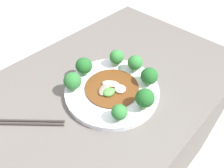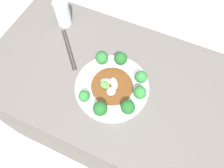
{
  "view_description": "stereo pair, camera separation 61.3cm",
  "coord_description": "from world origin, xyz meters",
  "px_view_note": "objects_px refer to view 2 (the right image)",
  "views": [
    {
      "loc": [
        -0.32,
        -0.4,
        1.28
      ],
      "look_at": [
        0.04,
        -0.05,
        0.78
      ],
      "focal_mm": 35.0,
      "sensor_mm": 36.0,
      "label": 1
    },
    {
      "loc": [
        0.22,
        -0.43,
        1.58
      ],
      "look_at": [
        0.04,
        -0.05,
        0.78
      ],
      "focal_mm": 35.0,
      "sensor_mm": 36.0,
      "label": 2
    }
  ],
  "objects_px": {
    "broccoli_east": "(140,93)",
    "stirfry_center": "(111,86)",
    "broccoli_south": "(100,109)",
    "chopsticks": "(69,49)",
    "plate": "(112,87)",
    "broccoli_southwest": "(84,96)",
    "broccoli_north": "(121,59)",
    "broccoli_northwest": "(102,58)",
    "broccoli_southeast": "(128,107)",
    "drinking_glass": "(63,13)",
    "broccoli_northeast": "(141,77)"
  },
  "relations": [
    {
      "from": "broccoli_north",
      "to": "broccoli_northwest",
      "type": "xyz_separation_m",
      "value": [
        -0.08,
        -0.03,
        0.0
      ]
    },
    {
      "from": "plate",
      "to": "stirfry_center",
      "type": "xyz_separation_m",
      "value": [
        -0.0,
        -0.0,
        0.02
      ]
    },
    {
      "from": "broccoli_southeast",
      "to": "broccoli_south",
      "type": "bearing_deg",
      "value": -150.46
    },
    {
      "from": "broccoli_northeast",
      "to": "broccoli_north",
      "type": "bearing_deg",
      "value": 156.42
    },
    {
      "from": "broccoli_northwest",
      "to": "broccoli_northeast",
      "type": "bearing_deg",
      "value": -5.59
    },
    {
      "from": "plate",
      "to": "broccoli_southeast",
      "type": "relative_size",
      "value": 4.94
    },
    {
      "from": "broccoli_northeast",
      "to": "chopsticks",
      "type": "height_order",
      "value": "broccoli_northeast"
    },
    {
      "from": "broccoli_southwest",
      "to": "broccoli_southeast",
      "type": "xyz_separation_m",
      "value": [
        0.18,
        0.03,
        0.0
      ]
    },
    {
      "from": "plate",
      "to": "broccoli_southwest",
      "type": "xyz_separation_m",
      "value": [
        -0.08,
        -0.1,
        0.04
      ]
    },
    {
      "from": "broccoli_east",
      "to": "drinking_glass",
      "type": "bearing_deg",
      "value": 154.17
    },
    {
      "from": "chopsticks",
      "to": "broccoli_southeast",
      "type": "bearing_deg",
      "value": -25.39
    },
    {
      "from": "broccoli_north",
      "to": "chopsticks",
      "type": "distance_m",
      "value": 0.26
    },
    {
      "from": "broccoli_northeast",
      "to": "broccoli_north",
      "type": "relative_size",
      "value": 0.97
    },
    {
      "from": "broccoli_northwest",
      "to": "broccoli_southwest",
      "type": "distance_m",
      "value": 0.19
    },
    {
      "from": "broccoli_east",
      "to": "stirfry_center",
      "type": "height_order",
      "value": "broccoli_east"
    },
    {
      "from": "plate",
      "to": "broccoli_southeast",
      "type": "height_order",
      "value": "broccoli_southeast"
    },
    {
      "from": "drinking_glass",
      "to": "chopsticks",
      "type": "bearing_deg",
      "value": -53.87
    },
    {
      "from": "broccoli_northeast",
      "to": "broccoli_east",
      "type": "bearing_deg",
      "value": -72.91
    },
    {
      "from": "stirfry_center",
      "to": "chopsticks",
      "type": "height_order",
      "value": "stirfry_center"
    },
    {
      "from": "broccoli_southwest",
      "to": "broccoli_southeast",
      "type": "height_order",
      "value": "broccoli_southeast"
    },
    {
      "from": "broccoli_east",
      "to": "chopsticks",
      "type": "distance_m",
      "value": 0.41
    },
    {
      "from": "broccoli_east",
      "to": "broccoli_southwest",
      "type": "bearing_deg",
      "value": -152.09
    },
    {
      "from": "plate",
      "to": "broccoli_northeast",
      "type": "distance_m",
      "value": 0.13
    },
    {
      "from": "broccoli_northeast",
      "to": "broccoli_south",
      "type": "distance_m",
      "value": 0.22
    },
    {
      "from": "drinking_glass",
      "to": "chopsticks",
      "type": "height_order",
      "value": "drinking_glass"
    },
    {
      "from": "broccoli_north",
      "to": "broccoli_northwest",
      "type": "bearing_deg",
      "value": -157.7
    },
    {
      "from": "plate",
      "to": "broccoli_northeast",
      "type": "relative_size",
      "value": 5.05
    },
    {
      "from": "chopsticks",
      "to": "drinking_glass",
      "type": "bearing_deg",
      "value": 126.13
    },
    {
      "from": "plate",
      "to": "broccoli_east",
      "type": "distance_m",
      "value": 0.13
    },
    {
      "from": "broccoli_north",
      "to": "drinking_glass",
      "type": "bearing_deg",
      "value": 161.44
    },
    {
      "from": "broccoli_southwest",
      "to": "broccoli_east",
      "type": "relative_size",
      "value": 0.89
    },
    {
      "from": "plate",
      "to": "broccoli_southwest",
      "type": "relative_size",
      "value": 5.65
    },
    {
      "from": "broccoli_northwest",
      "to": "broccoli_southwest",
      "type": "relative_size",
      "value": 1.16
    },
    {
      "from": "broccoli_south",
      "to": "stirfry_center",
      "type": "height_order",
      "value": "broccoli_south"
    },
    {
      "from": "broccoli_southwest",
      "to": "drinking_glass",
      "type": "relative_size",
      "value": 0.43
    },
    {
      "from": "broccoli_north",
      "to": "broccoli_east",
      "type": "distance_m",
      "value": 0.18
    },
    {
      "from": "broccoli_southeast",
      "to": "plate",
      "type": "bearing_deg",
      "value": 143.99
    },
    {
      "from": "broccoli_south",
      "to": "broccoli_northwest",
      "type": "height_order",
      "value": "broccoli_south"
    },
    {
      "from": "broccoli_southwest",
      "to": "broccoli_south",
      "type": "bearing_deg",
      "value": -16.69
    },
    {
      "from": "broccoli_south",
      "to": "stirfry_center",
      "type": "relative_size",
      "value": 0.41
    },
    {
      "from": "drinking_glass",
      "to": "broccoli_southeast",
      "type": "bearing_deg",
      "value": -33.65
    },
    {
      "from": "broccoli_north",
      "to": "broccoli_east",
      "type": "height_order",
      "value": "broccoli_north"
    },
    {
      "from": "broccoli_southeast",
      "to": "chopsticks",
      "type": "relative_size",
      "value": 0.34
    },
    {
      "from": "broccoli_southwest",
      "to": "drinking_glass",
      "type": "height_order",
      "value": "drinking_glass"
    },
    {
      "from": "broccoli_south",
      "to": "chopsticks",
      "type": "relative_size",
      "value": 0.38
    },
    {
      "from": "broccoli_north",
      "to": "broccoli_south",
      "type": "distance_m",
      "value": 0.25
    },
    {
      "from": "broccoli_southeast",
      "to": "drinking_glass",
      "type": "distance_m",
      "value": 0.57
    },
    {
      "from": "broccoli_northeast",
      "to": "broccoli_southwest",
      "type": "xyz_separation_m",
      "value": [
        -0.17,
        -0.17,
        -0.0
      ]
    },
    {
      "from": "broccoli_southwest",
      "to": "broccoli_east",
      "type": "distance_m",
      "value": 0.22
    },
    {
      "from": "broccoli_north",
      "to": "broccoli_southeast",
      "type": "bearing_deg",
      "value": -59.54
    }
  ]
}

